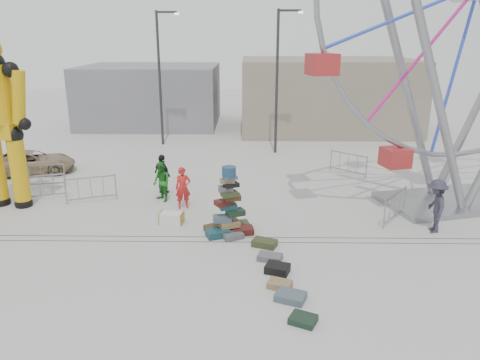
{
  "coord_description": "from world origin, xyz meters",
  "views": [
    {
      "loc": [
        1.37,
        -13.83,
        6.78
      ],
      "look_at": [
        1.1,
        2.3,
        1.67
      ],
      "focal_mm": 35.0,
      "sensor_mm": 36.0,
      "label": 1
    }
  ],
  "objects_px": {
    "barricade_wheel_back": "(348,164)",
    "ferris_wheel": "(474,17)",
    "barricade_dummy_a": "(41,176)",
    "lamp_post_left": "(161,72)",
    "lamp_post_right": "(279,75)",
    "barricade_wheel_front": "(395,207)",
    "parked_suv": "(32,162)",
    "suitcase_tower": "(229,215)",
    "pedestrian_red": "(183,188)",
    "steamer_trunk": "(172,218)",
    "pedestrian_grey": "(436,206)",
    "barricade_dummy_b": "(40,187)",
    "barricade_dummy_c": "(91,189)",
    "pedestrian_black": "(162,174)",
    "pedestrian_green": "(161,182)"
  },
  "relations": [
    {
      "from": "suitcase_tower",
      "to": "barricade_dummy_b",
      "type": "relative_size",
      "value": 1.22
    },
    {
      "from": "barricade_wheel_front",
      "to": "barricade_wheel_back",
      "type": "xyz_separation_m",
      "value": [
        -0.53,
        5.99,
        0.0
      ]
    },
    {
      "from": "barricade_dummy_a",
      "to": "parked_suv",
      "type": "xyz_separation_m",
      "value": [
        -1.44,
        2.26,
        0.02
      ]
    },
    {
      "from": "lamp_post_right",
      "to": "barricade_dummy_b",
      "type": "bearing_deg",
      "value": -141.53
    },
    {
      "from": "barricade_dummy_a",
      "to": "barricade_dummy_b",
      "type": "height_order",
      "value": "same"
    },
    {
      "from": "ferris_wheel",
      "to": "barricade_dummy_b",
      "type": "height_order",
      "value": "ferris_wheel"
    },
    {
      "from": "suitcase_tower",
      "to": "barricade_dummy_c",
      "type": "height_order",
      "value": "suitcase_tower"
    },
    {
      "from": "pedestrian_red",
      "to": "barricade_dummy_c",
      "type": "bearing_deg",
      "value": 155.88
    },
    {
      "from": "pedestrian_grey",
      "to": "barricade_dummy_b",
      "type": "bearing_deg",
      "value": -94.42
    },
    {
      "from": "lamp_post_right",
      "to": "lamp_post_left",
      "type": "height_order",
      "value": "same"
    },
    {
      "from": "ferris_wheel",
      "to": "pedestrian_red",
      "type": "height_order",
      "value": "ferris_wheel"
    },
    {
      "from": "steamer_trunk",
      "to": "parked_suv",
      "type": "relative_size",
      "value": 0.21
    },
    {
      "from": "lamp_post_right",
      "to": "steamer_trunk",
      "type": "distance_m",
      "value": 12.46
    },
    {
      "from": "lamp_post_right",
      "to": "barricade_dummy_a",
      "type": "distance_m",
      "value": 13.55
    },
    {
      "from": "suitcase_tower",
      "to": "steamer_trunk",
      "type": "relative_size",
      "value": 2.82
    },
    {
      "from": "barricade_dummy_a",
      "to": "lamp_post_left",
      "type": "bearing_deg",
      "value": 52.45
    },
    {
      "from": "barricade_dummy_c",
      "to": "pedestrian_grey",
      "type": "distance_m",
      "value": 13.45
    },
    {
      "from": "lamp_post_left",
      "to": "barricade_wheel_front",
      "type": "distance_m",
      "value": 16.89
    },
    {
      "from": "suitcase_tower",
      "to": "ferris_wheel",
      "type": "height_order",
      "value": "ferris_wheel"
    },
    {
      "from": "pedestrian_red",
      "to": "pedestrian_grey",
      "type": "relative_size",
      "value": 0.88
    },
    {
      "from": "suitcase_tower",
      "to": "barricade_wheel_back",
      "type": "relative_size",
      "value": 1.22
    },
    {
      "from": "suitcase_tower",
      "to": "steamer_trunk",
      "type": "height_order",
      "value": "suitcase_tower"
    },
    {
      "from": "barricade_wheel_front",
      "to": "suitcase_tower",
      "type": "bearing_deg",
      "value": 138.78
    },
    {
      "from": "barricade_wheel_back",
      "to": "ferris_wheel",
      "type": "bearing_deg",
      "value": -9.39
    },
    {
      "from": "barricade_dummy_c",
      "to": "pedestrian_red",
      "type": "relative_size",
      "value": 1.18
    },
    {
      "from": "barricade_dummy_c",
      "to": "pedestrian_red",
      "type": "bearing_deg",
      "value": -30.57
    },
    {
      "from": "pedestrian_black",
      "to": "ferris_wheel",
      "type": "bearing_deg",
      "value": -141.4
    },
    {
      "from": "steamer_trunk",
      "to": "barricade_wheel_back",
      "type": "relative_size",
      "value": 0.43
    },
    {
      "from": "barricade_dummy_c",
      "to": "pedestrian_black",
      "type": "height_order",
      "value": "pedestrian_black"
    },
    {
      "from": "suitcase_tower",
      "to": "pedestrian_green",
      "type": "distance_m",
      "value": 4.37
    },
    {
      "from": "pedestrian_black",
      "to": "pedestrian_red",
      "type": "bearing_deg",
      "value": 166.51
    },
    {
      "from": "barricade_wheel_back",
      "to": "pedestrian_black",
      "type": "relative_size",
      "value": 1.14
    },
    {
      "from": "pedestrian_grey",
      "to": "parked_suv",
      "type": "relative_size",
      "value": 0.47
    },
    {
      "from": "pedestrian_green",
      "to": "pedestrian_black",
      "type": "relative_size",
      "value": 0.95
    },
    {
      "from": "suitcase_tower",
      "to": "pedestrian_red",
      "type": "relative_size",
      "value": 1.44
    },
    {
      "from": "barricade_dummy_b",
      "to": "barricade_wheel_back",
      "type": "distance_m",
      "value": 14.29
    },
    {
      "from": "barricade_dummy_c",
      "to": "steamer_trunk",
      "type": "bearing_deg",
      "value": -52.42
    },
    {
      "from": "barricade_wheel_back",
      "to": "barricade_dummy_a",
      "type": "bearing_deg",
      "value": -128.55
    },
    {
      "from": "barricade_wheel_front",
      "to": "lamp_post_left",
      "type": "bearing_deg",
      "value": 78.46
    },
    {
      "from": "barricade_wheel_front",
      "to": "barricade_wheel_back",
      "type": "relative_size",
      "value": 1.0
    },
    {
      "from": "suitcase_tower",
      "to": "barricade_wheel_front",
      "type": "bearing_deg",
      "value": -6.07
    },
    {
      "from": "barricade_dummy_b",
      "to": "suitcase_tower",
      "type": "bearing_deg",
      "value": -41.98
    },
    {
      "from": "barricade_wheel_back",
      "to": "barricade_dummy_c",
      "type": "bearing_deg",
      "value": -118.02
    },
    {
      "from": "ferris_wheel",
      "to": "barricade_dummy_c",
      "type": "bearing_deg",
      "value": 165.01
    },
    {
      "from": "pedestrian_red",
      "to": "lamp_post_right",
      "type": "bearing_deg",
      "value": 50.39
    },
    {
      "from": "lamp_post_right",
      "to": "barricade_wheel_front",
      "type": "relative_size",
      "value": 4.0
    },
    {
      "from": "ferris_wheel",
      "to": "pedestrian_grey",
      "type": "height_order",
      "value": "ferris_wheel"
    },
    {
      "from": "parked_suv",
      "to": "lamp_post_right",
      "type": "bearing_deg",
      "value": -86.47
    },
    {
      "from": "lamp_post_right",
      "to": "lamp_post_left",
      "type": "distance_m",
      "value": 7.28
    },
    {
      "from": "suitcase_tower",
      "to": "barricade_wheel_front",
      "type": "height_order",
      "value": "suitcase_tower"
    }
  ]
}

